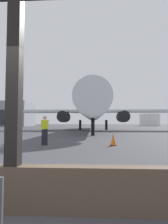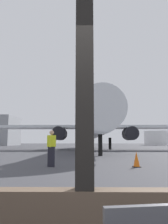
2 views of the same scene
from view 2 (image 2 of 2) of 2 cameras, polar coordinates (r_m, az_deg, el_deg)
ground_plane at (r=42.42m, az=0.77°, el=-9.42°), size 220.00×220.00×0.00m
window_frame at (r=2.41m, az=0.19°, el=-6.18°), size 7.87×0.24×3.60m
airplane at (r=31.34m, az=2.85°, el=-3.33°), size 30.04×32.67×10.50m
ground_crew_worker at (r=10.70m, az=-8.55°, el=-9.26°), size 0.40×0.56×1.74m
traffic_cone at (r=10.81m, az=13.62°, el=-12.07°), size 0.36×0.36×0.72m
fuel_storage_tank at (r=81.64m, az=18.40°, el=-6.53°), size 8.19×8.19×4.92m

